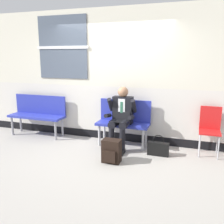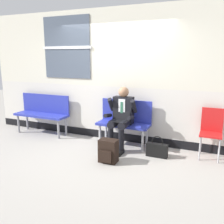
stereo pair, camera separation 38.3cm
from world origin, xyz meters
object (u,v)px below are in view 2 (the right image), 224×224
object	(u,v)px
handbag	(157,150)
folding_chair	(211,128)
backpack	(108,151)
bench_empty	(43,111)
bench_with_person	(125,120)
person_seated	(121,116)

from	to	relation	value
handbag	folding_chair	size ratio (longest dim) A/B	0.44
backpack	handbag	bearing A→B (deg)	37.87
bench_empty	folding_chair	bearing A→B (deg)	0.36
bench_with_person	backpack	distance (m)	1.00
handbag	folding_chair	world-z (taller)	folding_chair
folding_chair	handbag	bearing A→B (deg)	-156.30
bench_with_person	backpack	xyz separation A→B (m)	(0.05, -0.94, -0.34)
person_seated	handbag	bearing A→B (deg)	-11.98
bench_empty	person_seated	bearing A→B (deg)	-5.53
bench_with_person	bench_empty	world-z (taller)	bench_with_person
backpack	handbag	xyz separation A→B (m)	(0.73, 0.57, -0.07)
bench_empty	person_seated	distance (m)	2.10
bench_with_person	bench_empty	distance (m)	2.09
backpack	folding_chair	distance (m)	1.92
bench_with_person	bench_empty	size ratio (longest dim) A/B	0.82
person_seated	backpack	xyz separation A→B (m)	(0.05, -0.74, -0.46)
bench_empty	handbag	xyz separation A→B (m)	(2.87, -0.37, -0.41)
bench_with_person	folding_chair	bearing A→B (deg)	0.82
bench_with_person	person_seated	bearing A→B (deg)	-90.00
bench_with_person	handbag	size ratio (longest dim) A/B	2.70
handbag	backpack	bearing A→B (deg)	-142.13
bench_empty	folding_chair	world-z (taller)	bench_empty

